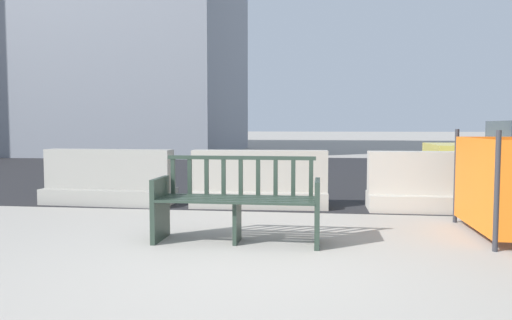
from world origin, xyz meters
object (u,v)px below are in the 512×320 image
Objects in this scene: street_bench at (237,204)px; jersey_barrier_left at (109,182)px; jersey_barrier_right at (440,187)px; jersey_barrier_centre at (260,184)px.

street_bench is 3.26m from jersey_barrier_left.
jersey_barrier_left and jersey_barrier_right have the same top height.
street_bench is 0.84× the size of jersey_barrier_centre.
jersey_barrier_left is at bearing 136.88° from street_bench.
jersey_barrier_right is (2.52, 2.21, -0.06)m from street_bench.
jersey_barrier_left is (-2.38, 2.23, -0.06)m from street_bench.
jersey_barrier_right is at bearing -0.19° from jersey_barrier_left.
jersey_barrier_centre is at bearing 91.28° from street_bench.
street_bench is 3.35m from jersey_barrier_right.
jersey_barrier_centre is 2.33m from jersey_barrier_left.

